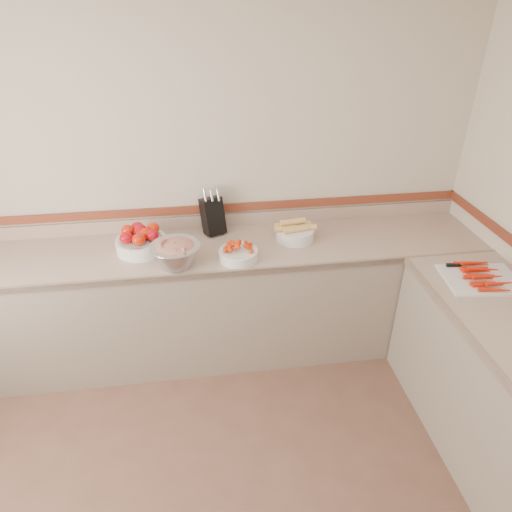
{
  "coord_description": "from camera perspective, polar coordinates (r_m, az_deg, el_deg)",
  "views": [
    {
      "loc": [
        0.0,
        -1.08,
        2.45
      ],
      "look_at": [
        0.35,
        1.35,
        1.0
      ],
      "focal_mm": 32.0,
      "sensor_mm": 36.0,
      "label": 1
    }
  ],
  "objects": [
    {
      "name": "knife_block",
      "position": [
        3.3,
        -5.44,
        5.13
      ],
      "size": [
        0.2,
        0.21,
        0.35
      ],
      "color": "black",
      "rests_on": "counter_back"
    },
    {
      "name": "tomato_bowl",
      "position": [
        3.18,
        -14.19,
        1.92
      ],
      "size": [
        0.34,
        0.34,
        0.17
      ],
      "color": "white",
      "rests_on": "counter_back"
    },
    {
      "name": "cutting_board",
      "position": [
        3.11,
        26.32,
        -2.41
      ],
      "size": [
        0.48,
        0.4,
        0.06
      ],
      "color": "silver",
      "rests_on": "counter_right"
    },
    {
      "name": "rhubarb_bowl",
      "position": [
        2.94,
        -10.0,
        0.38
      ],
      "size": [
        0.32,
        0.32,
        0.18
      ],
      "color": "#B2B2BA",
      "rests_on": "counter_back"
    },
    {
      "name": "cherry_tomato_bowl",
      "position": [
        2.99,
        -2.21,
        0.41
      ],
      "size": [
        0.26,
        0.26,
        0.15
      ],
      "color": "white",
      "rests_on": "counter_back"
    },
    {
      "name": "back_wall",
      "position": [
        3.29,
        -7.78,
        9.83
      ],
      "size": [
        4.0,
        0.0,
        4.0
      ],
      "primitive_type": "plane",
      "rotation": [
        1.57,
        0.0,
        0.0
      ],
      "color": "beige",
      "rests_on": "ground_plane"
    },
    {
      "name": "corn_bowl",
      "position": [
        3.24,
        4.86,
        3.03
      ],
      "size": [
        0.3,
        0.27,
        0.16
      ],
      "color": "white",
      "rests_on": "counter_back"
    },
    {
      "name": "counter_back",
      "position": [
        3.4,
        -6.66,
        -5.57
      ],
      "size": [
        4.0,
        0.65,
        1.08
      ],
      "color": "tan",
      "rests_on": "ground_plane"
    }
  ]
}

